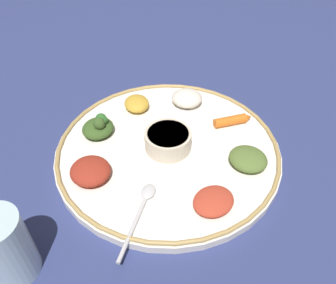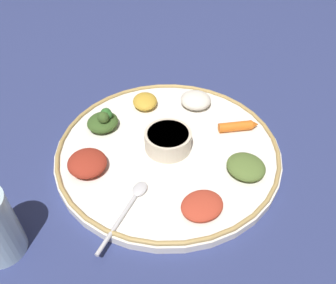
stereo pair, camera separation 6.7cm
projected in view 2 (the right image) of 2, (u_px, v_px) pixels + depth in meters
ground_plane at (168, 153)px, 0.69m from camera, size 2.40×2.40×0.00m
platter at (168, 150)px, 0.68m from camera, size 0.44×0.44×0.02m
platter_rim at (168, 146)px, 0.68m from camera, size 0.44×0.44×0.01m
center_bowl at (168, 140)px, 0.66m from camera, size 0.09×0.09×0.04m
spoon at (130, 204)px, 0.57m from camera, size 0.16×0.03×0.01m
greens_pile at (103, 121)px, 0.71m from camera, size 0.08×0.07×0.05m
carrot_near_spoon at (238, 126)px, 0.71m from camera, size 0.07×0.08×0.02m
mound_lentil_yellow at (145, 101)px, 0.77m from camera, size 0.08×0.08×0.03m
mound_beet at (87, 163)px, 0.63m from camera, size 0.10×0.10×0.03m
mound_collards at (246, 167)px, 0.62m from camera, size 0.09×0.09×0.03m
mound_rice_white at (196, 100)px, 0.77m from camera, size 0.07×0.08×0.03m
mound_berbere_red at (202, 206)px, 0.56m from camera, size 0.10×0.09×0.02m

